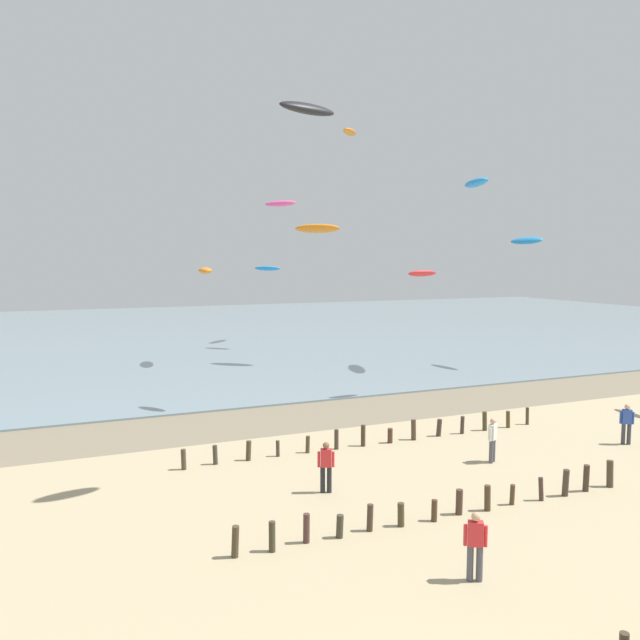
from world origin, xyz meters
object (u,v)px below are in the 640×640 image
Objects in this scene: person_by_waterline at (627,423)px; kite_aloft_6 at (280,203)px; kite_aloft_0 at (476,183)px; kite_aloft_4 at (267,268)px; person_right_flank at (475,544)px; kite_aloft_10 at (307,109)px; person_left_flank at (493,439)px; kite_aloft_2 at (350,132)px; kite_aloft_12 at (205,270)px; kite_aloft_1 at (317,228)px; kite_aloft_8 at (526,241)px; person_nearest_camera at (326,466)px; kite_aloft_13 at (422,273)px.

kite_aloft_6 reaches higher than person_by_waterline.
kite_aloft_0 is 18.94m from kite_aloft_4.
person_right_flank is 13.67m from kite_aloft_10.
kite_aloft_2 is at bearing 73.57° from person_left_flank.
kite_aloft_2 is at bearing -56.13° from kite_aloft_12.
kite_aloft_1 is at bearing 100.73° from person_by_waterline.
kite_aloft_6 is (1.43, 18.17, 9.58)m from person_right_flank.
kite_aloft_2 is 28.17m from kite_aloft_6.
kite_aloft_2 is (3.27, 33.93, 18.28)m from person_by_waterline.
person_left_flank is at bearing 49.37° from person_right_flank.
kite_aloft_10 reaches higher than kite_aloft_1.
kite_aloft_10 is 26.44m from kite_aloft_12.
kite_aloft_0 is 1.29× the size of kite_aloft_8.
kite_aloft_4 is at bearing 99.28° from person_by_waterline.
kite_aloft_10 is at bearing -50.10° from kite_aloft_6.
person_nearest_camera is 7.08m from person_left_flank.
kite_aloft_0 is 25.59m from kite_aloft_10.
person_left_flank is at bearing 124.55° from kite_aloft_1.
kite_aloft_12 is (-11.88, 26.12, 5.98)m from person_by_waterline.
kite_aloft_12 is at bearing -63.36° from kite_aloft_13.
kite_aloft_0 is at bearing -110.88° from kite_aloft_12.
kite_aloft_12 reaches higher than person_right_flank.
person_by_waterline is 1.00× the size of person_left_flank.
kite_aloft_0 reaches higher than kite_aloft_1.
kite_aloft_12 reaches higher than person_by_waterline.
kite_aloft_12 is at bearing 88.59° from person_right_flank.
person_right_flank is (-12.69, -6.76, 0.00)m from person_by_waterline.
kite_aloft_2 is at bearing 63.47° from person_nearest_camera.
person_nearest_camera is at bearing 43.15° from kite_aloft_13.
person_nearest_camera is at bearing 13.95° from kite_aloft_2.
kite_aloft_12 is at bearing 70.66° from kite_aloft_10.
person_nearest_camera is 0.51× the size of kite_aloft_1.
kite_aloft_6 is at bearing 112.45° from person_left_flank.
kite_aloft_8 is at bearing 62.20° from person_by_waterline.
kite_aloft_0 is at bearing 74.78° from kite_aloft_6.
person_nearest_camera and person_right_flank have the same top height.
person_right_flank is at bearing -92.57° from kite_aloft_10.
kite_aloft_12 is (-16.87, 8.78, -6.03)m from kite_aloft_0.
kite_aloft_1 is 13.61m from kite_aloft_6.
kite_aloft_0 is at bearing 66.69° from kite_aloft_8.
person_by_waterline is 0.51× the size of kite_aloft_1.
kite_aloft_6 is 8.85m from kite_aloft_13.
person_right_flank is at bearing 128.73° from kite_aloft_8.
kite_aloft_10 reaches higher than kite_aloft_13.
person_right_flank is 0.51× the size of kite_aloft_1.
kite_aloft_4 is 0.89× the size of kite_aloft_8.
person_right_flank is at bearing 160.92° from kite_aloft_0.
kite_aloft_0 reaches higher than kite_aloft_8.
kite_aloft_0 reaches higher than person_nearest_camera.
kite_aloft_13 is (-6.43, -22.91, -12.26)m from kite_aloft_2.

